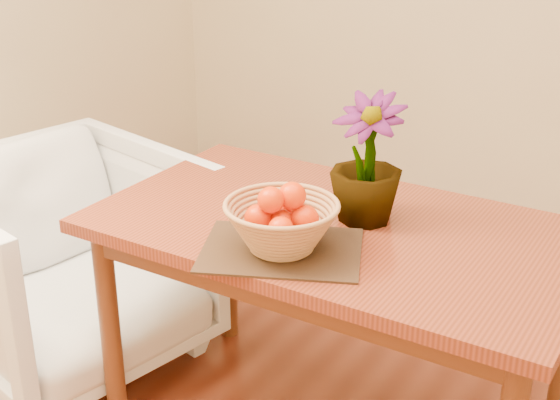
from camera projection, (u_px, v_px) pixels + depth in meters
The scene contains 6 objects.
table at pixel (337, 251), 2.27m from camera, with size 1.40×0.80×0.75m.
placemat at pixel (282, 250), 2.07m from camera, with size 0.42×0.32×0.01m, color #372314.
wicker_basket at pixel (282, 228), 2.04m from camera, with size 0.31×0.31×0.13m.
orange_pile at pixel (282, 212), 2.03m from camera, with size 0.18×0.17×0.13m.
potted_plant at pixel (367, 159), 2.18m from camera, with size 0.21×0.21×0.37m, color #1E4E16.
armchair at pixel (65, 253), 2.77m from camera, with size 0.83×0.78×0.86m, color gray.
Camera 1 is at (0.92, -1.52, 1.68)m, focal length 50.00 mm.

